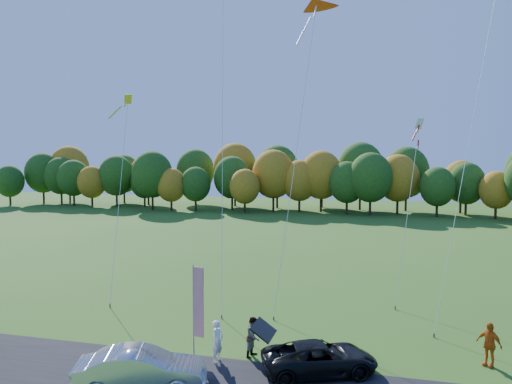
% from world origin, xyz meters
% --- Properties ---
extents(ground, '(160.00, 160.00, 0.00)m').
position_xyz_m(ground, '(0.00, 0.00, 0.00)').
color(ground, '#295516').
extents(tree_line, '(116.00, 12.00, 10.00)m').
position_xyz_m(tree_line, '(0.00, 55.00, 0.00)').
color(tree_line, '#1E4711').
rests_on(tree_line, ground).
extents(black_suv, '(5.32, 4.04, 1.34)m').
position_xyz_m(black_suv, '(4.73, -1.50, 0.67)').
color(black_suv, black).
rests_on(black_suv, ground).
extents(silver_sedan, '(5.33, 3.29, 1.66)m').
position_xyz_m(silver_sedan, '(-1.76, -4.81, 0.83)').
color(silver_sedan, '#B3B2B7').
rests_on(silver_sedan, ground).
extents(person_tailgate_a, '(0.58, 0.76, 1.85)m').
position_xyz_m(person_tailgate_a, '(0.20, -1.43, 0.93)').
color(person_tailgate_a, white).
rests_on(person_tailgate_a, ground).
extents(person_tailgate_b, '(0.85, 1.00, 1.81)m').
position_xyz_m(person_tailgate_b, '(1.59, -0.44, 0.90)').
color(person_tailgate_b, gray).
rests_on(person_tailgate_b, ground).
extents(person_east, '(1.18, 1.07, 1.94)m').
position_xyz_m(person_east, '(11.73, 1.14, 0.97)').
color(person_east, '#D26213').
rests_on(person_east, ground).
extents(feather_flag, '(0.55, 0.17, 4.26)m').
position_xyz_m(feather_flag, '(-0.83, -1.21, 2.61)').
color(feather_flag, '#999999').
rests_on(feather_flag, ground).
extents(kite_delta_blue, '(4.41, 10.75, 29.32)m').
position_xyz_m(kite_delta_blue, '(-3.03, 9.06, 14.35)').
color(kite_delta_blue, '#4C3F33').
rests_on(kite_delta_blue, ground).
extents(kite_parafoil_orange, '(8.04, 12.39, 32.26)m').
position_xyz_m(kite_parafoil_orange, '(12.78, 9.96, 15.91)').
color(kite_parafoil_orange, '#4C3F33').
rests_on(kite_parafoil_orange, ground).
extents(kite_delta_red, '(2.93, 11.44, 21.60)m').
position_xyz_m(kite_delta_red, '(1.82, 10.27, 11.18)').
color(kite_delta_red, '#4C3F33').
rests_on(kite_delta_red, ground).
extents(kite_diamond_yellow, '(2.17, 6.11, 13.66)m').
position_xyz_m(kite_diamond_yellow, '(-9.49, 7.21, 6.67)').
color(kite_diamond_yellow, '#4C3F33').
rests_on(kite_diamond_yellow, ground).
extents(kite_diamond_white, '(2.09, 6.09, 11.97)m').
position_xyz_m(kite_diamond_white, '(8.67, 11.06, 5.82)').
color(kite_diamond_white, '#4C3F33').
rests_on(kite_diamond_white, ground).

